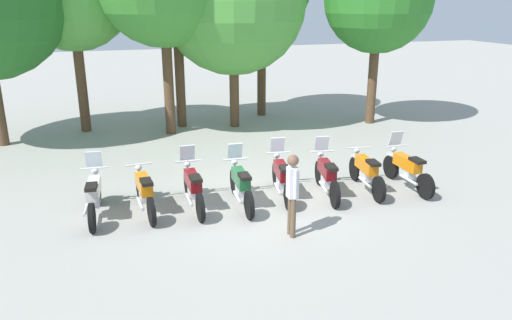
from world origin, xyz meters
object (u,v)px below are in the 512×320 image
object	(u,v)px
motorcycle_6	(366,171)
motorcycle_7	(407,168)
motorcycle_1	(144,191)
motorcycle_2	(193,187)
motorcycle_4	(282,177)
motorcycle_0	(94,195)
motorcycle_5	(327,175)
person_0	(292,189)
motorcycle_3	(241,184)
tree_4	(233,1)

from	to	relation	value
motorcycle_6	motorcycle_7	size ratio (longest dim) A/B	1.00
motorcycle_1	motorcycle_2	bearing A→B (deg)	-99.42
motorcycle_4	motorcycle_6	bearing A→B (deg)	-87.33
motorcycle_0	motorcycle_5	distance (m)	5.55
motorcycle_7	person_0	world-z (taller)	person_0
motorcycle_1	motorcycle_3	world-z (taller)	motorcycle_3
motorcycle_0	tree_4	size ratio (longest dim) A/B	0.30
motorcycle_4	motorcycle_7	size ratio (longest dim) A/B	0.99
motorcycle_4	person_0	size ratio (longest dim) A/B	1.23
motorcycle_7	motorcycle_2	bearing A→B (deg)	86.04
motorcycle_7	motorcycle_1	bearing A→B (deg)	85.88
motorcycle_4	motorcycle_6	distance (m)	2.23
motorcycle_0	motorcycle_5	xyz separation A→B (m)	(5.54, -0.41, 0.00)
motorcycle_1	motorcycle_3	xyz separation A→B (m)	(2.22, -0.30, 0.01)
motorcycle_0	motorcycle_6	size ratio (longest dim) A/B	1.00
motorcycle_0	motorcycle_7	xyz separation A→B (m)	(7.74, -0.59, 0.00)
motorcycle_1	motorcycle_4	distance (m)	3.33
motorcycle_3	person_0	size ratio (longest dim) A/B	1.24
motorcycle_5	person_0	distance (m)	2.55
motorcycle_1	motorcycle_7	distance (m)	6.66
person_0	motorcycle_6	bearing A→B (deg)	33.91
motorcycle_1	tree_4	bearing A→B (deg)	-34.11
motorcycle_0	motorcycle_1	world-z (taller)	motorcycle_0
motorcycle_3	motorcycle_5	distance (m)	2.22
motorcycle_2	motorcycle_4	size ratio (longest dim) A/B	1.01
motorcycle_2	tree_4	distance (m)	8.89
motorcycle_6	tree_4	distance (m)	8.71
motorcycle_5	tree_4	distance (m)	8.57
person_0	tree_4	world-z (taller)	tree_4
motorcycle_0	person_0	bearing A→B (deg)	-115.37
motorcycle_4	motorcycle_6	world-z (taller)	motorcycle_4
motorcycle_6	tree_4	bearing A→B (deg)	17.99
motorcycle_2	motorcycle_7	size ratio (longest dim) A/B	1.00
motorcycle_6	motorcycle_7	distance (m)	1.11
motorcycle_0	motorcycle_7	size ratio (longest dim) A/B	1.00
motorcycle_2	motorcycle_7	world-z (taller)	same
motorcycle_5	person_0	size ratio (longest dim) A/B	1.23
motorcycle_0	tree_4	distance (m)	9.74
motorcycle_1	person_0	xyz separation A→B (m)	(2.76, -2.19, 0.54)
motorcycle_1	motorcycle_5	size ratio (longest dim) A/B	1.01
motorcycle_5	motorcycle_7	world-z (taller)	same
motorcycle_4	tree_4	bearing A→B (deg)	3.14
motorcycle_2	motorcycle_3	world-z (taller)	same
motorcycle_5	tree_4	world-z (taller)	tree_4
motorcycle_0	motorcycle_2	world-z (taller)	same
motorcycle_7	tree_4	xyz separation A→B (m)	(-2.52, 7.68, 4.14)
motorcycle_2	motorcycle_6	size ratio (longest dim) A/B	1.00
motorcycle_6	motorcycle_7	bearing A→B (deg)	-90.64
motorcycle_1	motorcycle_5	bearing A→B (deg)	-98.55
motorcycle_4	motorcycle_7	world-z (taller)	same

